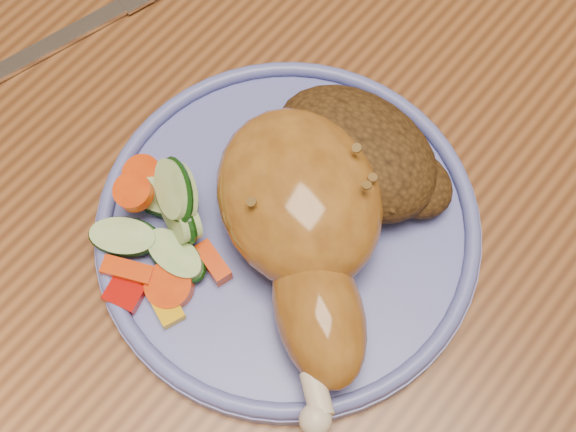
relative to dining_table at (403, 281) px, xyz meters
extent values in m
plane|color=#4F2D1B|center=(0.00, 0.00, -0.67)|extent=(4.00, 4.00, 0.00)
cube|color=brown|center=(0.00, 0.00, 0.06)|extent=(0.90, 1.40, 0.04)
cylinder|color=#4C2D16|center=(-0.18, 0.37, -0.46)|extent=(0.04, 0.04, 0.41)
cylinder|color=#575FAF|center=(-0.07, -0.05, 0.09)|extent=(0.25, 0.25, 0.01)
torus|color=#575FAF|center=(-0.07, -0.05, 0.10)|extent=(0.24, 0.24, 0.01)
ellipsoid|color=#A16421|center=(-0.07, -0.04, 0.13)|extent=(0.15, 0.14, 0.06)
ellipsoid|color=#A16421|center=(-0.01, -0.09, 0.12)|extent=(0.11, 0.10, 0.05)
sphere|color=beige|center=(0.02, -0.14, 0.12)|extent=(0.02, 0.02, 0.02)
ellipsoid|color=#412810|center=(-0.06, 0.01, 0.12)|extent=(0.11, 0.08, 0.05)
ellipsoid|color=#412810|center=(-0.02, 0.02, 0.11)|extent=(0.06, 0.05, 0.03)
ellipsoid|color=#412810|center=(-0.09, 0.00, 0.11)|extent=(0.05, 0.04, 0.02)
cube|color=#A50A05|center=(-0.11, -0.15, 0.10)|extent=(0.03, 0.02, 0.01)
cube|color=#E5A507|center=(-0.09, -0.14, 0.10)|extent=(0.02, 0.02, 0.01)
cylinder|color=#F34508|center=(-0.16, -0.09, 0.10)|extent=(0.03, 0.03, 0.01)
cube|color=#F34508|center=(-0.09, -0.10, 0.10)|extent=(0.03, 0.02, 0.01)
cylinder|color=#F34508|center=(-0.15, -0.10, 0.12)|extent=(0.02, 0.02, 0.01)
cube|color=#F34508|center=(-0.12, -0.14, 0.10)|extent=(0.03, 0.02, 0.01)
cylinder|color=#F34508|center=(-0.10, -0.13, 0.10)|extent=(0.03, 0.03, 0.01)
cylinder|color=#BAD88C|center=(-0.12, -0.09, 0.11)|extent=(0.05, 0.04, 0.04)
cylinder|color=#BAD88C|center=(-0.14, -0.09, 0.10)|extent=(0.05, 0.05, 0.02)
cylinder|color=#BAD88C|center=(-0.11, -0.11, 0.10)|extent=(0.04, 0.04, 0.02)
cylinder|color=#BAD88C|center=(-0.14, -0.12, 0.11)|extent=(0.06, 0.06, 0.02)
cylinder|color=#BAD88C|center=(-0.13, -0.09, 0.12)|extent=(0.05, 0.05, 0.04)
cube|color=silver|center=(-0.29, -0.05, 0.09)|extent=(0.04, 0.12, 0.00)
camera|label=1|loc=(0.06, -0.20, 0.56)|focal=50.00mm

